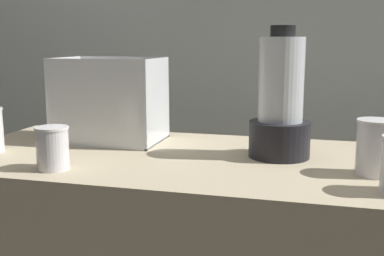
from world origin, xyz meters
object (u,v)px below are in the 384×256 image
Objects in this scene: carrot_display_bin at (113,117)px; blender_pitcher at (280,106)px; juice_cup_orange_middle at (376,150)px; juice_cup_mango_left at (53,151)px.

blender_pitcher reaches higher than carrot_display_bin.
carrot_display_bin is at bearing 165.01° from juice_cup_orange_middle.
juice_cup_orange_middle is (0.24, -0.13, -0.08)m from blender_pitcher.
juice_cup_orange_middle is (0.77, -0.21, -0.02)m from carrot_display_bin.
blender_pitcher is 0.61m from juice_cup_mango_left.
blender_pitcher is at bearing 152.04° from juice_cup_orange_middle.
carrot_display_bin is 2.39× the size of juice_cup_orange_middle.
carrot_display_bin is 2.97× the size of juice_cup_mango_left.
blender_pitcher is (0.53, -0.08, 0.06)m from carrot_display_bin.
carrot_display_bin is 0.80m from juice_cup_orange_middle.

